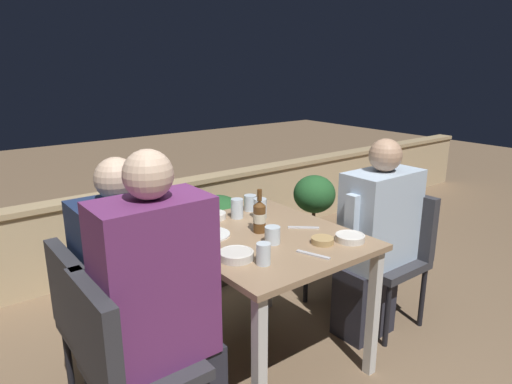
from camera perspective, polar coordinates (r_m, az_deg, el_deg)
ground_plane at (r=2.75m, az=0.99°, el=-20.09°), size 16.00×16.00×0.00m
parapet_wall at (r=3.84m, az=-14.17°, el=-4.15°), size 9.00×0.18×0.66m
dining_table at (r=2.43m, az=1.07°, el=-7.61°), size 0.86×0.98×0.75m
planter_hedge at (r=3.41m, az=-8.11°, el=-5.87°), size 0.91×0.47×0.65m
chair_left_near at (r=1.96m, az=-16.46°, el=-19.14°), size 0.42×0.42×0.85m
person_purple_stripe at (r=1.94m, az=-11.45°, el=-14.08°), size 0.51×0.26×1.32m
chair_left_far at (r=2.26m, az=-19.69°, el=-14.36°), size 0.42×0.42×0.85m
person_navy_jumper at (r=2.27m, az=-15.24°, el=-10.99°), size 0.49×0.26×1.23m
chair_right_near at (r=3.01m, az=16.86°, el=-6.36°), size 0.42×0.42×0.85m
person_blue_shirt at (r=2.83m, az=14.69°, el=-5.80°), size 0.52×0.26×1.20m
chair_right_far at (r=3.17m, az=12.20°, el=-4.87°), size 0.42×0.42×0.85m
beer_bottle at (r=2.41m, az=0.43°, el=-3.01°), size 0.07×0.07×0.24m
plate_0 at (r=2.41m, az=-5.93°, el=-5.30°), size 0.22×0.22×0.01m
bowl_0 at (r=2.11m, az=-2.48°, el=-7.81°), size 0.16×0.16×0.04m
bowl_1 at (r=2.31m, az=8.32°, el=-5.97°), size 0.11×0.11×0.03m
bowl_2 at (r=2.36m, az=11.67°, el=-5.55°), size 0.15×0.15×0.04m
bowl_3 at (r=2.65m, az=-5.17°, el=-2.89°), size 0.13×0.13×0.04m
glass_cup_0 at (r=2.28m, az=2.07°, el=-5.40°), size 0.08×0.08×0.09m
glass_cup_1 at (r=2.05m, az=0.94°, el=-7.74°), size 0.07×0.07×0.10m
glass_cup_2 at (r=2.64m, az=0.52°, el=-2.05°), size 0.08×0.08×0.12m
glass_cup_3 at (r=2.64m, az=-2.38°, el=-2.07°), size 0.07×0.07×0.11m
glass_cup_4 at (r=2.77m, az=-0.73°, el=-1.37°), size 0.08×0.08×0.10m
fork_0 at (r=2.17m, az=7.15°, el=-7.78°), size 0.07×0.17×0.01m
fork_1 at (r=2.51m, az=5.95°, el=-4.45°), size 0.14×0.13×0.01m
potted_plant at (r=3.75m, az=7.24°, el=-2.26°), size 0.34×0.34×0.75m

